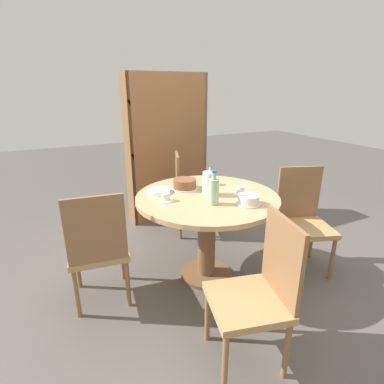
{
  "coord_description": "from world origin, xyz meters",
  "views": [
    {
      "loc": [
        -1.12,
        -1.98,
        1.58
      ],
      "look_at": [
        0.0,
        0.28,
        0.69
      ],
      "focal_mm": 28.0,
      "sensor_mm": 36.0,
      "label": 1
    }
  ],
  "objects_px": {
    "cake_main": "(185,184)",
    "cup_b": "(166,198)",
    "cup_c": "(214,182)",
    "chair_a": "(98,247)",
    "bookshelf": "(167,148)",
    "chair_c": "(303,218)",
    "chair_d": "(189,192)",
    "cup_a": "(240,191)",
    "chair_b": "(258,291)",
    "coffee_pot": "(209,182)",
    "cake_second": "(248,200)",
    "water_bottle": "(214,191)"
  },
  "relations": [
    {
      "from": "cake_main",
      "to": "cup_b",
      "type": "xyz_separation_m",
      "value": [
        -0.25,
        -0.19,
        -0.02
      ]
    },
    {
      "from": "cup_b",
      "to": "cup_c",
      "type": "xyz_separation_m",
      "value": [
        0.54,
        0.18,
        0.0
      ]
    },
    {
      "from": "chair_a",
      "to": "bookshelf",
      "type": "relative_size",
      "value": 0.53
    },
    {
      "from": "cup_b",
      "to": "chair_c",
      "type": "bearing_deg",
      "value": -12.56
    },
    {
      "from": "chair_c",
      "to": "chair_d",
      "type": "bearing_deg",
      "value": 139.05
    },
    {
      "from": "cup_a",
      "to": "cup_c",
      "type": "distance_m",
      "value": 0.31
    },
    {
      "from": "chair_d",
      "to": "bookshelf",
      "type": "xyz_separation_m",
      "value": [
        -0.04,
        0.52,
        0.4
      ]
    },
    {
      "from": "chair_b",
      "to": "coffee_pot",
      "type": "bearing_deg",
      "value": -176.63
    },
    {
      "from": "chair_d",
      "to": "coffee_pot",
      "type": "xyz_separation_m",
      "value": [
        -0.23,
        -0.84,
        0.38
      ]
    },
    {
      "from": "cup_c",
      "to": "chair_b",
      "type": "bearing_deg",
      "value": -107.07
    },
    {
      "from": "bookshelf",
      "to": "cake_second",
      "type": "bearing_deg",
      "value": 89.03
    },
    {
      "from": "water_bottle",
      "to": "chair_a",
      "type": "bearing_deg",
      "value": 163.94
    },
    {
      "from": "water_bottle",
      "to": "cup_b",
      "type": "height_order",
      "value": "water_bottle"
    },
    {
      "from": "coffee_pot",
      "to": "bookshelf",
      "type": "bearing_deg",
      "value": 82.13
    },
    {
      "from": "water_bottle",
      "to": "cup_b",
      "type": "bearing_deg",
      "value": 143.13
    },
    {
      "from": "chair_d",
      "to": "water_bottle",
      "type": "height_order",
      "value": "water_bottle"
    },
    {
      "from": "chair_a",
      "to": "coffee_pot",
      "type": "relative_size",
      "value": 3.99
    },
    {
      "from": "chair_b",
      "to": "chair_d",
      "type": "xyz_separation_m",
      "value": [
        0.39,
        1.71,
        0.0
      ]
    },
    {
      "from": "coffee_pot",
      "to": "chair_c",
      "type": "bearing_deg",
      "value": -16.07
    },
    {
      "from": "chair_a",
      "to": "chair_c",
      "type": "relative_size",
      "value": 1.0
    },
    {
      "from": "chair_d",
      "to": "cup_b",
      "type": "bearing_deg",
      "value": 164.5
    },
    {
      "from": "cake_main",
      "to": "chair_d",
      "type": "bearing_deg",
      "value": 61.21
    },
    {
      "from": "bookshelf",
      "to": "water_bottle",
      "type": "height_order",
      "value": "bookshelf"
    },
    {
      "from": "coffee_pot",
      "to": "cup_a",
      "type": "bearing_deg",
      "value": -20.46
    },
    {
      "from": "coffee_pot",
      "to": "chair_d",
      "type": "bearing_deg",
      "value": 74.82
    },
    {
      "from": "cake_second",
      "to": "cup_a",
      "type": "bearing_deg",
      "value": 69.43
    },
    {
      "from": "cake_main",
      "to": "cake_second",
      "type": "bearing_deg",
      "value": -63.01
    },
    {
      "from": "chair_d",
      "to": "water_bottle",
      "type": "xyz_separation_m",
      "value": [
        -0.3,
        -1.03,
        0.38
      ]
    },
    {
      "from": "chair_c",
      "to": "chair_a",
      "type": "bearing_deg",
      "value": -169.46
    },
    {
      "from": "chair_c",
      "to": "cup_b",
      "type": "distance_m",
      "value": 1.26
    },
    {
      "from": "cup_a",
      "to": "cup_b",
      "type": "height_order",
      "value": "same"
    },
    {
      "from": "chair_c",
      "to": "cup_c",
      "type": "bearing_deg",
      "value": 165.56
    },
    {
      "from": "chair_b",
      "to": "chair_c",
      "type": "xyz_separation_m",
      "value": [
        0.99,
        0.63,
        0.0
      ]
    },
    {
      "from": "coffee_pot",
      "to": "cake_second",
      "type": "relative_size",
      "value": 1.23
    },
    {
      "from": "cup_a",
      "to": "cup_c",
      "type": "height_order",
      "value": "same"
    },
    {
      "from": "cup_c",
      "to": "water_bottle",
      "type": "bearing_deg",
      "value": -120.78
    },
    {
      "from": "chair_c",
      "to": "cup_a",
      "type": "relative_size",
      "value": 7.52
    },
    {
      "from": "cup_b",
      "to": "coffee_pot",
      "type": "bearing_deg",
      "value": -4.23
    },
    {
      "from": "chair_a",
      "to": "cake_second",
      "type": "xyz_separation_m",
      "value": [
        1.06,
        -0.36,
        0.31
      ]
    },
    {
      "from": "chair_c",
      "to": "cup_a",
      "type": "distance_m",
      "value": 0.68
    },
    {
      "from": "bookshelf",
      "to": "coffee_pot",
      "type": "distance_m",
      "value": 1.38
    },
    {
      "from": "coffee_pot",
      "to": "cake_second",
      "type": "bearing_deg",
      "value": -62.98
    },
    {
      "from": "chair_a",
      "to": "water_bottle",
      "type": "xyz_separation_m",
      "value": [
        0.83,
        -0.24,
        0.38
      ]
    },
    {
      "from": "chair_a",
      "to": "cake_second",
      "type": "relative_size",
      "value": 4.89
    },
    {
      "from": "cake_main",
      "to": "cup_b",
      "type": "height_order",
      "value": "cake_main"
    },
    {
      "from": "bookshelf",
      "to": "cake_second",
      "type": "xyz_separation_m",
      "value": [
        -0.03,
        -1.68,
        -0.09
      ]
    },
    {
      "from": "chair_b",
      "to": "chair_d",
      "type": "relative_size",
      "value": 1.0
    },
    {
      "from": "water_bottle",
      "to": "chair_c",
      "type": "bearing_deg",
      "value": -2.9
    },
    {
      "from": "chair_d",
      "to": "cup_b",
      "type": "xyz_separation_m",
      "value": [
        -0.59,
        -0.81,
        0.3
      ]
    },
    {
      "from": "chair_a",
      "to": "chair_c",
      "type": "xyz_separation_m",
      "value": [
        1.73,
        -0.28,
        0.0
      ]
    }
  ]
}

